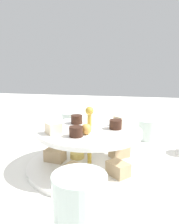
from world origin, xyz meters
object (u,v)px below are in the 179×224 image
(tiered_serving_stand, at_px, (89,151))
(water_glass_tall_right, at_px, (80,221))
(water_glass_short_left, at_px, (148,130))
(water_glass_mid_back, at_px, (71,125))

(tiered_serving_stand, height_order, water_glass_tall_right, tiered_serving_stand)
(water_glass_tall_right, bearing_deg, tiered_serving_stand, -81.97)
(water_glass_tall_right, relative_size, water_glass_short_left, 1.91)
(water_glass_tall_right, distance_m, water_glass_mid_back, 0.54)
(water_glass_tall_right, xyz_separation_m, water_glass_mid_back, (0.15, -0.52, -0.02))
(tiered_serving_stand, distance_m, water_glass_mid_back, 0.26)
(tiered_serving_stand, bearing_deg, water_glass_tall_right, 98.03)
(tiered_serving_stand, bearing_deg, water_glass_mid_back, -64.92)
(water_glass_tall_right, height_order, water_glass_mid_back, water_glass_tall_right)
(tiered_serving_stand, distance_m, water_glass_short_left, 0.29)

